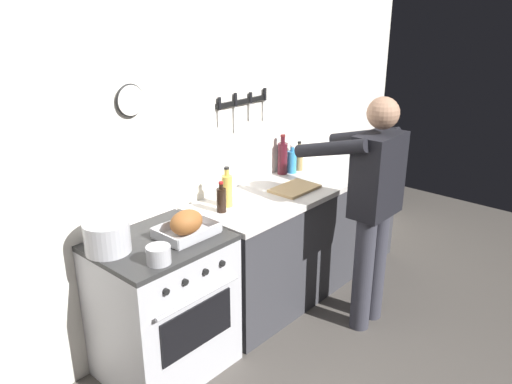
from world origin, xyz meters
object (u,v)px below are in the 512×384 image
stove (163,306)px  bottle_soy_sauce (221,199)px  person_cook (373,200)px  saucepan (159,255)px  roasting_pan (187,225)px  bottle_dish_soap (292,161)px  cutting_board (295,188)px  bottle_vinegar (299,158)px  bottle_wine_red (283,158)px  bottle_cooking_oil (227,190)px  stock_pot (107,237)px

stove → bottle_soy_sauce: bottle_soy_sauce is taller
person_cook → saucepan: size_ratio=12.45×
roasting_pan → bottle_dish_soap: bearing=11.3°
cutting_board → bottle_vinegar: size_ratio=1.47×
stove → bottle_wine_red: bearing=9.5°
bottle_vinegar → cutting_board: bearing=-146.2°
bottle_soy_sauce → bottle_wine_red: bearing=12.8°
stove → roasting_pan: (0.16, -0.07, 0.52)m
saucepan → bottle_vinegar: bottle_vinegar is taller
roasting_pan → bottle_cooking_oil: bottle_cooking_oil is taller
cutting_board → bottle_cooking_oil: (-0.57, 0.15, 0.11)m
stove → person_cook: 1.55m
person_cook → roasting_pan: (-1.14, 0.61, 0.02)m
stock_pot → bottle_vinegar: bottle_vinegar is taller
stove → saucepan: 0.57m
cutting_board → bottle_soy_sauce: bottle_soy_sauce is taller
roasting_pan → stock_pot: stock_pot is taller
bottle_wine_red → bottle_cooking_oil: bearing=-168.6°
stove → saucepan: (-0.17, -0.22, 0.50)m
person_cook → bottle_dish_soap: size_ratio=7.07×
roasting_pan → bottle_wine_red: (1.30, 0.31, 0.07)m
stock_pot → saucepan: 0.34m
stock_pot → bottle_wine_red: bearing=4.7°
stove → bottle_wine_red: size_ratio=2.75×
roasting_pan → bottle_soy_sauce: bottle_soy_sauce is taller
stock_pot → saucepan: size_ratio=1.92×
bottle_vinegar → bottle_soy_sauce: bottle_vinegar is taller
stove → bottle_cooking_oil: size_ratio=3.20×
bottle_dish_soap → person_cook: bearing=-105.1°
stove → bottle_vinegar: (1.63, 0.20, 0.55)m
stock_pot → bottle_wine_red: size_ratio=0.78×
roasting_pan → cutting_board: size_ratio=0.98×
roasting_pan → bottle_soy_sauce: bearing=15.2°
saucepan → bottle_wine_red: (1.63, 0.46, 0.09)m
bottle_soy_sauce → stock_pot: bearing=175.8°
roasting_pan → bottle_soy_sauce: (0.40, 0.11, 0.02)m
saucepan → bottle_vinegar: bearing=13.3°
bottle_soy_sauce → bottle_dish_soap: bottle_dish_soap is taller
stove → cutting_board: cutting_board is taller
stove → roasting_pan: size_ratio=2.56×
bottle_dish_soap → bottle_cooking_oil: bottle_cooking_oil is taller
roasting_pan → bottle_wine_red: 1.34m
stock_pot → bottle_cooking_oil: bearing=-1.1°
stove → bottle_vinegar: bottle_vinegar is taller
bottle_vinegar → bottle_soy_sauce: 1.08m
stove → bottle_dish_soap: size_ratio=3.83×
person_cook → bottle_wine_red: person_cook is taller
cutting_board → bottle_wine_red: bottle_wine_red is taller
bottle_soy_sauce → bottle_dish_soap: 0.99m
stove → stock_pot: bearing=159.7°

